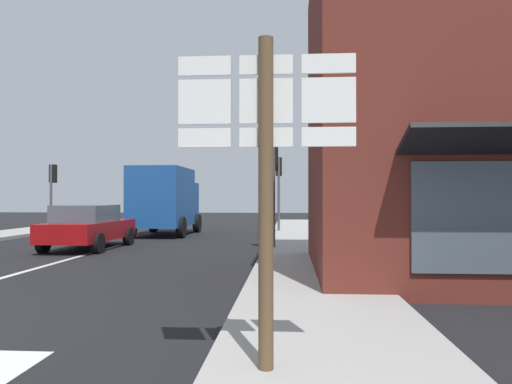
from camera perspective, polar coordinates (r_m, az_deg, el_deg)
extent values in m
plane|color=black|center=(16.41, -18.06, -6.64)|extent=(80.00, 80.00, 0.00)
cube|color=#9E9B96|center=(13.24, 6.01, -7.81)|extent=(2.58, 44.00, 0.14)
cube|color=silver|center=(12.81, -24.85, -8.28)|extent=(0.16, 12.00, 0.01)
cube|color=maroon|center=(17.28, -18.96, -4.27)|extent=(1.82, 4.23, 0.60)
cube|color=#47515B|center=(17.02, -19.30, -2.39)|extent=(1.59, 2.13, 0.55)
cylinder|color=black|center=(18.88, -19.74, -4.87)|extent=(0.23, 0.64, 0.64)
cylinder|color=black|center=(18.22, -14.71, -5.04)|extent=(0.23, 0.64, 0.64)
cylinder|color=black|center=(16.48, -23.68, -5.48)|extent=(0.23, 0.64, 0.64)
cylinder|color=black|center=(15.72, -18.04, -5.73)|extent=(0.23, 0.64, 0.64)
cube|color=#19478C|center=(22.11, -10.95, -0.57)|extent=(2.24, 3.72, 2.60)
cube|color=#19478C|center=(24.53, -9.40, -1.28)|extent=(2.10, 1.32, 2.00)
cube|color=#47515B|center=(24.58, -9.37, 0.58)|extent=(1.76, 0.12, 0.70)
cylinder|color=black|center=(24.80, -11.90, -3.58)|extent=(0.29, 0.90, 0.90)
cylinder|color=black|center=(24.27, -6.91, -3.66)|extent=(0.29, 0.90, 0.90)
cylinder|color=black|center=(21.57, -14.46, -4.02)|extent=(0.29, 0.90, 0.90)
cylinder|color=black|center=(20.96, -8.75, -4.13)|extent=(0.29, 0.90, 0.90)
cylinder|color=brown|center=(4.48, 1.17, -2.15)|extent=(0.14, 0.14, 3.20)
cube|color=white|center=(4.76, -6.02, 14.48)|extent=(0.50, 0.03, 0.18)
cube|color=black|center=(4.78, -5.98, 14.42)|extent=(0.43, 0.01, 0.13)
cube|color=white|center=(4.69, -6.03, 10.46)|extent=(0.50, 0.03, 0.42)
cube|color=black|center=(4.70, -5.99, 10.42)|extent=(0.43, 0.01, 0.32)
cube|color=white|center=(4.63, -6.04, 6.33)|extent=(0.50, 0.03, 0.18)
cube|color=black|center=(4.65, -5.99, 6.30)|extent=(0.43, 0.01, 0.13)
cube|color=white|center=(4.70, 1.19, 14.68)|extent=(0.50, 0.03, 0.18)
cube|color=black|center=(4.72, 1.20, 14.62)|extent=(0.43, 0.01, 0.13)
cube|color=white|center=(4.62, 1.19, 10.61)|extent=(0.50, 0.03, 0.42)
cube|color=black|center=(4.64, 1.20, 10.57)|extent=(0.43, 0.01, 0.32)
cube|color=white|center=(4.57, 1.19, 6.43)|extent=(0.50, 0.03, 0.18)
cube|color=black|center=(4.59, 1.21, 6.40)|extent=(0.43, 0.01, 0.13)
cube|color=white|center=(4.71, 8.50, 14.66)|extent=(0.50, 0.03, 0.18)
cube|color=black|center=(4.73, 8.48, 14.60)|extent=(0.43, 0.01, 0.13)
cube|color=white|center=(4.63, 8.50, 10.60)|extent=(0.50, 0.03, 0.42)
cube|color=black|center=(4.65, 8.49, 10.55)|extent=(0.43, 0.01, 0.32)
cube|color=white|center=(4.58, 8.51, 6.42)|extent=(0.50, 0.03, 0.18)
cube|color=black|center=(4.60, 8.49, 6.39)|extent=(0.43, 0.01, 0.13)
cylinder|color=#47474C|center=(25.91, -22.90, -0.70)|extent=(0.12, 0.12, 3.36)
cube|color=black|center=(26.12, -22.69, 1.99)|extent=(0.30, 0.28, 0.90)
sphere|color=#360303|center=(26.26, -22.55, 2.57)|extent=(0.18, 0.18, 0.18)
sphere|color=orange|center=(26.25, -22.55, 1.96)|extent=(0.18, 0.18, 0.18)
sphere|color=black|center=(26.23, -22.55, 1.35)|extent=(0.18, 0.18, 0.18)
cylinder|color=#47474C|center=(23.41, 2.68, -0.37)|extent=(0.12, 0.12, 3.68)
cube|color=black|center=(23.66, 2.69, 2.99)|extent=(0.30, 0.28, 0.90)
sphere|color=#360303|center=(23.82, 2.70, 3.61)|extent=(0.18, 0.18, 0.18)
sphere|color=orange|center=(23.80, 2.70, 2.94)|extent=(0.18, 0.18, 0.18)
sphere|color=black|center=(23.78, 2.70, 2.27)|extent=(0.18, 0.18, 0.18)
cylinder|color=#47474C|center=(15.60, 2.05, -0.56)|extent=(0.12, 0.12, 3.49)
cube|color=black|center=(15.85, 2.07, 4.12)|extent=(0.30, 0.28, 0.90)
sphere|color=#360303|center=(16.02, 2.09, 5.04)|extent=(0.18, 0.18, 0.18)
sphere|color=orange|center=(15.99, 2.09, 4.04)|extent=(0.18, 0.18, 0.18)
sphere|color=black|center=(15.97, 2.09, 3.04)|extent=(0.18, 0.18, 0.18)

